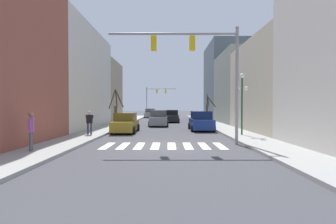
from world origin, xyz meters
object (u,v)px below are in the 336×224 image
object	(u,v)px
car_parked_right_mid	(172,117)
street_lamp_right_corner	(243,91)
car_at_intersection	(151,113)
pedestrian_waiting_at_curb	(90,121)
traffic_signal_near	(201,59)
car_driving_away_lane	(173,115)
street_tree_right_far	(208,108)
car_parked_right_far	(159,119)
traffic_signal_far	(156,95)
pedestrian_on_right_sidewalk	(32,128)
street_tree_left_near	(116,110)
car_parked_left_far	(126,123)
car_parked_left_mid	(202,121)

from	to	relation	value
car_parked_right_mid	street_lamp_right_corner	bearing A→B (deg)	-164.58
car_at_intersection	pedestrian_waiting_at_curb	bearing A→B (deg)	176.05
traffic_signal_near	car_driving_away_lane	xyz separation A→B (m)	(-1.14, 28.44, -4.19)
car_parked_right_mid	street_tree_right_far	size ratio (longest dim) A/B	1.17
car_parked_right_far	car_at_intersection	xyz separation A→B (m)	(-2.46, 22.12, 0.00)
car_at_intersection	street_tree_right_far	distance (m)	18.62
traffic_signal_far	car_at_intersection	xyz separation A→B (m)	(-0.77, -3.13, -3.73)
traffic_signal_far	pedestrian_waiting_at_curb	bearing A→B (deg)	-94.84
pedestrian_on_right_sidewalk	street_tree_left_near	xyz separation A→B (m)	(0.83, 15.50, 0.60)
street_lamp_right_corner	car_driving_away_lane	world-z (taller)	street_lamp_right_corner
car_parked_right_far	street_tree_left_near	size ratio (longest dim) A/B	1.18
car_driving_away_lane	car_parked_left_far	world-z (taller)	car_parked_left_far
street_lamp_right_corner	car_at_intersection	world-z (taller)	street_lamp_right_corner
traffic_signal_near	car_at_intersection	bearing A→B (deg)	98.36
traffic_signal_near	street_lamp_right_corner	xyz separation A→B (m)	(3.49, 3.81, -1.66)
pedestrian_on_right_sidewalk	street_tree_left_near	size ratio (longest dim) A/B	0.47
car_parked_left_mid	car_parked_right_mid	world-z (taller)	car_parked_left_mid
car_parked_right_far	car_parked_right_mid	world-z (taller)	car_parked_right_far
traffic_signal_near	street_lamp_right_corner	bearing A→B (deg)	47.45
car_parked_right_far	pedestrian_on_right_sidewalk	size ratio (longest dim) A/B	2.54
traffic_signal_near	street_tree_left_near	distance (m)	14.80
car_driving_away_lane	car_at_intersection	distance (m)	9.11
pedestrian_waiting_at_curb	traffic_signal_far	bearing A→B (deg)	-70.74
street_tree_right_far	car_parked_right_far	bearing A→B (deg)	-137.90
street_lamp_right_corner	pedestrian_on_right_sidewalk	distance (m)	13.72
car_parked_left_mid	traffic_signal_near	bearing A→B (deg)	172.47
street_lamp_right_corner	street_tree_left_near	distance (m)	13.96
car_driving_away_lane	street_tree_right_far	size ratio (longest dim) A/B	1.13
car_parked_right_far	car_parked_right_mid	distance (m)	7.24
traffic_signal_near	street_tree_left_near	world-z (taller)	traffic_signal_near
car_parked_right_mid	street_tree_left_near	bearing A→B (deg)	146.43
pedestrian_on_right_sidewalk	traffic_signal_far	bearing A→B (deg)	153.33
car_parked_right_far	car_parked_left_far	bearing A→B (deg)	-19.31
traffic_signal_far	street_tree_right_far	xyz separation A→B (m)	(8.09, -19.47, -2.60)
car_parked_right_far	street_tree_right_far	size ratio (longest dim) A/B	1.21
car_parked_right_far	pedestrian_waiting_at_curb	distance (m)	11.44
car_parked_left_mid	pedestrian_on_right_sidewalk	distance (m)	15.25
pedestrian_on_right_sidewalk	street_tree_right_far	size ratio (longest dim) A/B	0.47
street_lamp_right_corner	pedestrian_on_right_sidewalk	size ratio (longest dim) A/B	2.45
traffic_signal_near	street_tree_left_near	bearing A→B (deg)	120.66
car_driving_away_lane	car_parked_left_far	xyz separation A→B (m)	(-4.33, -21.37, 0.02)
traffic_signal_far	car_parked_right_mid	world-z (taller)	traffic_signal_far
car_parked_left_far	street_tree_right_far	xyz separation A→B (m)	(8.96, 13.10, 1.19)
street_lamp_right_corner	pedestrian_waiting_at_curb	world-z (taller)	street_lamp_right_corner
car_parked_right_mid	car_at_intersection	size ratio (longest dim) A/B	0.96
traffic_signal_near	pedestrian_on_right_sidewalk	bearing A→B (deg)	-159.52
car_parked_left_mid	street_tree_left_near	world-z (taller)	street_tree_left_near
street_lamp_right_corner	street_tree_right_far	size ratio (longest dim) A/B	1.16
traffic_signal_near	pedestrian_waiting_at_curb	bearing A→B (deg)	152.41
car_parked_left_far	pedestrian_waiting_at_curb	distance (m)	3.79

